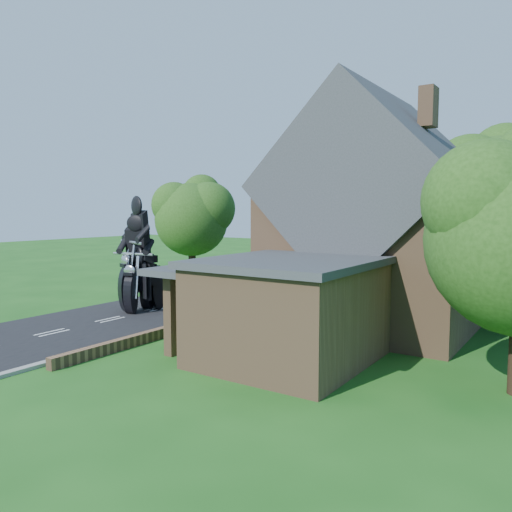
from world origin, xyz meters
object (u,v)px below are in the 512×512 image
Objects in this scene: annex at (286,308)px; motorcycle_lead at (139,297)px; garden_wall at (248,308)px; motorcycle_follow at (142,294)px; house at (378,226)px.

motorcycle_lead is (-10.13, 2.84, -1.05)m from annex.
garden_wall is at bearing -157.84° from motorcycle_lead.
motorcycle_lead is (-4.56, -2.96, 0.52)m from garden_wall.
motorcycle_lead is at bearing 164.31° from annex.
annex is at bearing -175.19° from motorcycle_follow.
garden_wall is at bearing -127.47° from motorcycle_follow.
house is at bearing 9.17° from garden_wall.
house reaches higher than garden_wall.
garden_wall is 7.52m from house.
house is 11.91m from motorcycle_follow.
house is at bearing -139.23° from motorcycle_follow.
motorcycle_follow reaches higher than motorcycle_lead.
annex is 10.63m from motorcycle_follow.
motorcycle_lead is 0.26m from motorcycle_follow.
house is at bearing 84.76° from annex.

